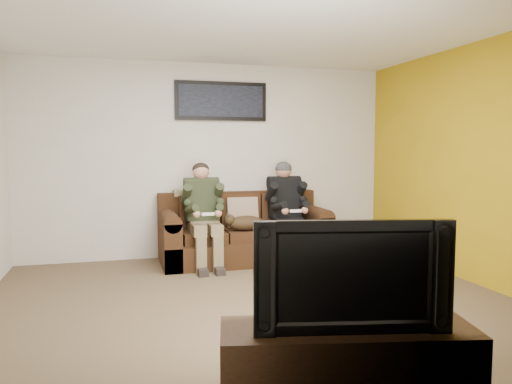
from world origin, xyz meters
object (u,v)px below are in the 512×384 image
object	(u,v)px
person_left	(204,208)
tv_stand	(347,366)
sofa	(243,235)
cat	(245,223)
person_right	(287,205)
television	(349,273)
framed_poster	(221,101)

from	to	relation	value
person_left	tv_stand	bearing A→B (deg)	-86.75
sofa	cat	xyz separation A→B (m)	(-0.04, -0.25, 0.20)
sofa	tv_stand	distance (m)	3.79
person_left	person_right	size ratio (longest dim) A/B	0.99
sofa	television	distance (m)	3.82
person_left	sofa	bearing A→B (deg)	18.00
cat	person_right	bearing A→B (deg)	6.58
person_right	television	distance (m)	3.71
person_right	framed_poster	bearing A→B (deg)	142.93
person_left	person_right	world-z (taller)	person_right
cat	tv_stand	world-z (taller)	cat
tv_stand	framed_poster	bearing A→B (deg)	100.25
person_left	tv_stand	size ratio (longest dim) A/B	0.89
television	person_right	bearing A→B (deg)	88.23
cat	tv_stand	xyz separation A→B (m)	(-0.31, -3.53, -0.30)
sofa	cat	world-z (taller)	sofa
person_right	cat	world-z (taller)	person_right
tv_stand	television	size ratio (longest dim) A/B	1.33
person_left	cat	size ratio (longest dim) A/B	1.95
person_right	tv_stand	size ratio (longest dim) A/B	0.89
sofa	television	bearing A→B (deg)	-95.26
cat	television	bearing A→B (deg)	-94.94
sofa	tv_stand	world-z (taller)	sofa
television	person_left	bearing A→B (deg)	105.53
tv_stand	television	xyz separation A→B (m)	(0.00, 0.00, 0.54)
sofa	person_left	xyz separation A→B (m)	(-0.55, -0.18, 0.39)
framed_poster	cat	bearing A→B (deg)	-76.12
person_left	framed_poster	distance (m)	1.53
person_right	tv_stand	world-z (taller)	person_right
cat	television	distance (m)	3.55
person_left	framed_poster	xyz separation A→B (m)	(0.35, 0.57, 1.38)
person_left	framed_poster	bearing A→B (deg)	58.22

